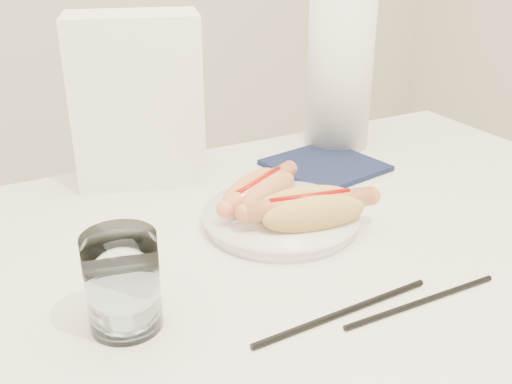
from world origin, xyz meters
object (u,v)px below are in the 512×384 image
hotdog_right (310,209)px  water_glass (123,282)px  plate (281,219)px  hotdog_left (260,192)px  napkin_box (138,100)px  table (288,291)px  paper_towel_roll (339,75)px

hotdog_right → water_glass: 0.29m
hotdog_right → plate: bearing=121.1°
hotdog_left → hotdog_right: bearing=-99.2°
napkin_box → table: bearing=-57.8°
napkin_box → plate: bearing=-48.3°
table → hotdog_left: hotdog_left is taller
table → plate: size_ratio=5.65×
table → napkin_box: napkin_box is taller
hotdog_right → napkin_box: bearing=124.7°
water_glass → paper_towel_roll: size_ratio=0.40×
paper_towel_roll → hotdog_right: bearing=-130.2°
hotdog_right → napkin_box: size_ratio=0.68×
hotdog_left → paper_towel_roll: size_ratio=0.59×
napkin_box → paper_towel_roll: bearing=15.0°
table → water_glass: (-0.23, -0.05, 0.11)m
hotdog_left → water_glass: water_glass is taller
plate → hotdog_left: bearing=109.5°
table → hotdog_right: 0.11m
hotdog_right → paper_towel_roll: size_ratio=0.67×
plate → water_glass: 0.29m
napkin_box → water_glass: bearing=-93.6°
hotdog_left → water_glass: bearing=-176.2°
plate → napkin_box: 0.31m
plate → hotdog_left: size_ratio=1.35×
water_glass → napkin_box: (0.14, 0.38, 0.08)m
plate → hotdog_left: (-0.01, 0.04, 0.03)m
table → plate: bearing=68.3°
water_glass → table: bearing=12.2°
hotdog_left → hotdog_right: hotdog_right is taller
hotdog_right → napkin_box: (-0.13, 0.30, 0.09)m
hotdog_left → hotdog_right: 0.09m
table → water_glass: bearing=-167.8°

